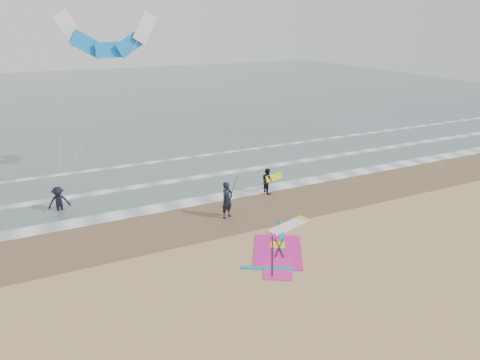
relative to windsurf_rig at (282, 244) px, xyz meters
name	(u,v)px	position (x,y,z in m)	size (l,w,h in m)	color
ground	(299,263)	(-0.14, -1.71, -0.03)	(120.00, 120.00, 0.00)	tan
sea_water	(108,97)	(-0.14, 46.29, -0.02)	(120.00, 80.00, 0.02)	#47605E
wet_sand_band	(239,211)	(-0.14, 4.29, -0.03)	(120.00, 5.00, 0.01)	brown
foam_waterline	(209,184)	(-0.14, 8.73, 0.00)	(120.00, 9.15, 0.02)	white
windsurf_rig	(282,244)	(0.00, 0.00, 0.00)	(5.21, 4.93, 0.13)	white
person_standing	(227,200)	(-1.07, 3.81, 0.96)	(0.72, 0.47, 1.98)	black
person_walking	(267,181)	(2.51, 5.94, 0.75)	(0.76, 0.59, 1.56)	black
person_wading	(58,196)	(-9.00, 8.48, 0.85)	(1.14, 0.66, 1.77)	black
held_pole	(232,191)	(-0.77, 3.81, 1.42)	(0.17, 0.86, 1.82)	black
carried_kiteboard	(274,177)	(2.91, 5.84, 0.95)	(1.30, 0.51, 0.39)	yellow
surf_kite	(109,39)	(-4.84, 12.40, 8.73)	(7.20, 4.26, 9.26)	white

